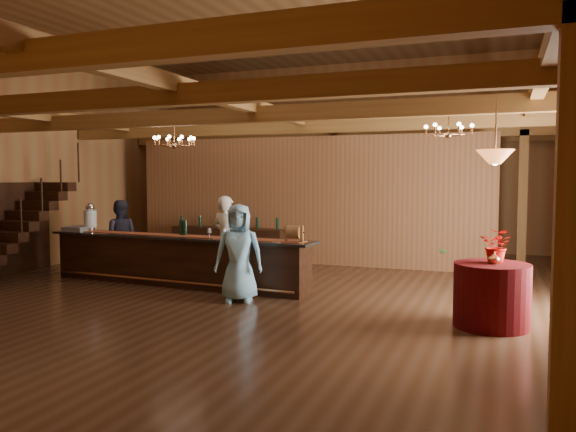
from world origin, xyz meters
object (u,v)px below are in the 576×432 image
(chandelier_right, at_px, (449,129))
(raffle_drum, at_px, (294,232))
(backbar_shelf, at_px, (228,245))
(chandelier_left, at_px, (174,141))
(beverage_dispenser, at_px, (90,218))
(guest, at_px, (239,253))
(round_table, at_px, (492,295))
(pendant_lamp, at_px, (495,157))
(bartender, at_px, (226,238))
(staff_second, at_px, (120,236))
(floor_plant, at_px, (447,245))
(tasting_bar, at_px, (176,260))

(chandelier_right, bearing_deg, raffle_drum, -162.81)
(backbar_shelf, xyz_separation_m, chandelier_left, (0.29, -2.85, 2.40))
(beverage_dispenser, xyz_separation_m, backbar_shelf, (1.83, 2.83, -0.83))
(guest, bearing_deg, raffle_drum, 27.68)
(round_table, relative_size, pendant_lamp, 1.16)
(round_table, xyz_separation_m, pendant_lamp, (0.00, 0.00, 1.95))
(round_table, bearing_deg, pendant_lamp, 0.00)
(chandelier_left, xyz_separation_m, bartender, (0.82, 0.59, -1.96))
(backbar_shelf, distance_m, pendant_lamp, 7.74)
(round_table, bearing_deg, staff_second, 166.45)
(bartender, bearing_deg, staff_second, 9.10)
(backbar_shelf, distance_m, bartender, 2.56)
(raffle_drum, xyz_separation_m, backbar_shelf, (-2.95, 3.20, -0.72))
(round_table, distance_m, chandelier_left, 6.55)
(pendant_lamp, bearing_deg, chandelier_right, 114.93)
(bartender, distance_m, floor_plant, 5.07)
(round_table, bearing_deg, tasting_bar, 169.42)
(round_table, relative_size, chandelier_left, 1.31)
(tasting_bar, height_order, raffle_drum, raffle_drum)
(chandelier_right, height_order, floor_plant, chandelier_right)
(round_table, bearing_deg, chandelier_right, 114.93)
(tasting_bar, height_order, bartender, bartender)
(staff_second, bearing_deg, raffle_drum, 141.87)
(raffle_drum, bearing_deg, beverage_dispenser, 175.56)
(chandelier_right, bearing_deg, floor_plant, 94.96)
(chandelier_right, distance_m, floor_plant, 3.93)
(beverage_dispenser, xyz_separation_m, chandelier_right, (7.31, 0.41, 1.68))
(raffle_drum, xyz_separation_m, bartender, (-1.84, 0.94, -0.27))
(tasting_bar, xyz_separation_m, floor_plant, (4.81, 3.72, 0.09))
(beverage_dispenser, relative_size, raffle_drum, 1.76)
(beverage_dispenser, xyz_separation_m, bartender, (2.94, 0.57, -0.39))
(beverage_dispenser, xyz_separation_m, guest, (4.05, -1.09, -0.42))
(backbar_shelf, distance_m, staff_second, 2.73)
(beverage_dispenser, bearing_deg, guest, -15.13)
(chandelier_left, xyz_separation_m, floor_plant, (4.91, 3.56, -2.25))
(guest, bearing_deg, pendant_lamp, -19.58)
(bartender, relative_size, floor_plant, 1.50)
(tasting_bar, bearing_deg, staff_second, 161.36)
(chandelier_left, xyz_separation_m, pendant_lamp, (5.97, -1.25, -0.43))
(raffle_drum, distance_m, backbar_shelf, 4.41)
(round_table, relative_size, guest, 0.63)
(tasting_bar, bearing_deg, chandelier_right, 9.96)
(round_table, xyz_separation_m, chandelier_right, (-0.78, 1.69, 2.48))
(pendant_lamp, bearing_deg, floor_plant, 102.36)
(chandelier_left, height_order, staff_second, chandelier_left)
(floor_plant, bearing_deg, chandelier_left, -144.06)
(pendant_lamp, bearing_deg, chandelier_left, 168.13)
(floor_plant, bearing_deg, tasting_bar, -142.28)
(tasting_bar, relative_size, round_table, 5.58)
(raffle_drum, bearing_deg, chandelier_right, 17.19)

